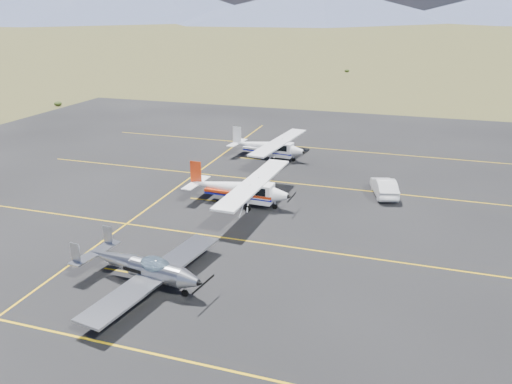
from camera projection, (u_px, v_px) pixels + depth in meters
The scene contains 6 objects.
ground at pixel (199, 250), 28.74m from camera, with size 1600.00×1600.00×0.00m, color #383D1C.
apron at pixel (240, 207), 34.99m from camera, with size 72.00×72.00×0.02m, color black.
aircraft_low_wing at pixel (144, 267), 24.82m from camera, with size 6.97×9.63×2.08m.
aircraft_cessna at pixel (240, 188), 35.03m from camera, with size 6.67×11.13×2.82m.
aircraft_plain at pixel (269, 146), 45.80m from camera, with size 6.40×10.60×2.67m.
sedan at pixel (384, 187), 36.88m from camera, with size 1.41×4.06×1.34m, color white.
Camera 1 is at (10.97, -23.56, 13.16)m, focal length 35.00 mm.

